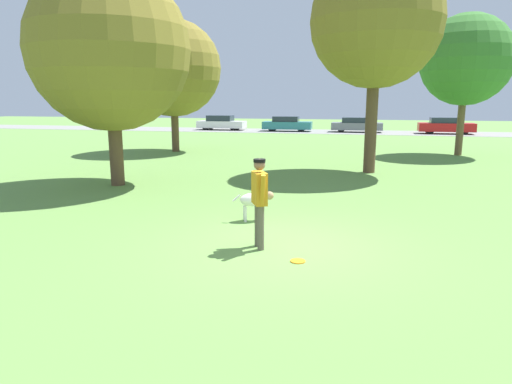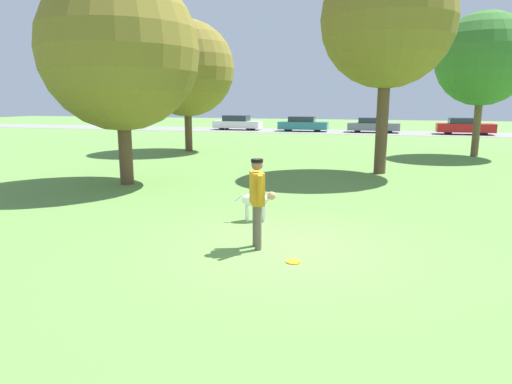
{
  "view_description": "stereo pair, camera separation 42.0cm",
  "coord_description": "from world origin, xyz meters",
  "px_view_note": "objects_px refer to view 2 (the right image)",
  "views": [
    {
      "loc": [
        1.48,
        -8.46,
        2.82
      ],
      "look_at": [
        -0.75,
        0.76,
        0.9
      ],
      "focal_mm": 32.0,
      "sensor_mm": 36.0,
      "label": 1
    },
    {
      "loc": [
        1.89,
        -8.35,
        2.82
      ],
      "look_at": [
        -0.75,
        0.76,
        0.9
      ],
      "focal_mm": 32.0,
      "sensor_mm": 36.0,
      "label": 2
    }
  ],
  "objects_px": {
    "tree_near_left": "(120,51)",
    "tree_far_left": "(187,69)",
    "dog": "(257,200)",
    "parked_car_white": "(237,123)",
    "frisbee": "(293,262)",
    "parked_car_grey": "(373,125)",
    "parked_car_teal": "(303,124)",
    "tree_mid_center": "(388,21)",
    "parked_car_red": "(465,126)",
    "person": "(257,195)",
    "tree_far_right": "(483,59)"
  },
  "relations": [
    {
      "from": "tree_near_left",
      "to": "tree_far_right",
      "type": "bearing_deg",
      "value": 42.81
    },
    {
      "from": "tree_far_left",
      "to": "parked_car_white",
      "type": "height_order",
      "value": "tree_far_left"
    },
    {
      "from": "dog",
      "to": "parked_car_grey",
      "type": "xyz_separation_m",
      "value": [
        1.56,
        31.46,
        0.15
      ]
    },
    {
      "from": "tree_far_left",
      "to": "parked_car_white",
      "type": "xyz_separation_m",
      "value": [
        -3.22,
        18.23,
        -3.81
      ]
    },
    {
      "from": "person",
      "to": "dog",
      "type": "distance_m",
      "value": 2.11
    },
    {
      "from": "tree_near_left",
      "to": "tree_far_left",
      "type": "height_order",
      "value": "tree_far_left"
    },
    {
      "from": "tree_far_right",
      "to": "tree_far_left",
      "type": "height_order",
      "value": "tree_far_left"
    },
    {
      "from": "frisbee",
      "to": "tree_far_right",
      "type": "xyz_separation_m",
      "value": [
        5.74,
        17.78,
        4.76
      ]
    },
    {
      "from": "tree_far_right",
      "to": "parked_car_grey",
      "type": "height_order",
      "value": "tree_far_right"
    },
    {
      "from": "parked_car_white",
      "to": "parked_car_teal",
      "type": "height_order",
      "value": "parked_car_white"
    },
    {
      "from": "tree_mid_center",
      "to": "dog",
      "type": "bearing_deg",
      "value": -107.78
    },
    {
      "from": "dog",
      "to": "parked_car_red",
      "type": "distance_m",
      "value": 32.39
    },
    {
      "from": "tree_far_right",
      "to": "tree_near_left",
      "type": "xyz_separation_m",
      "value": [
        -12.75,
        -11.81,
        -0.4
      ]
    },
    {
      "from": "dog",
      "to": "frisbee",
      "type": "xyz_separation_m",
      "value": [
        1.4,
        -2.55,
        -0.48
      ]
    },
    {
      "from": "parked_car_teal",
      "to": "parked_car_white",
      "type": "bearing_deg",
      "value": 174.87
    },
    {
      "from": "frisbee",
      "to": "tree_mid_center",
      "type": "bearing_deg",
      "value": 83.48
    },
    {
      "from": "tree_far_right",
      "to": "tree_mid_center",
      "type": "xyz_separation_m",
      "value": [
        -4.51,
        -7.01,
        0.9
      ]
    },
    {
      "from": "dog",
      "to": "tree_far_left",
      "type": "distance_m",
      "value": 16.01
    },
    {
      "from": "tree_mid_center",
      "to": "parked_car_grey",
      "type": "relative_size",
      "value": 1.84
    },
    {
      "from": "tree_near_left",
      "to": "parked_car_grey",
      "type": "xyz_separation_m",
      "value": [
        7.17,
        28.04,
        -3.73
      ]
    },
    {
      "from": "person",
      "to": "tree_near_left",
      "type": "relative_size",
      "value": 0.25
    },
    {
      "from": "frisbee",
      "to": "parked_car_red",
      "type": "height_order",
      "value": "parked_car_red"
    },
    {
      "from": "tree_near_left",
      "to": "parked_car_white",
      "type": "distance_m",
      "value": 28.95
    },
    {
      "from": "tree_mid_center",
      "to": "tree_near_left",
      "type": "height_order",
      "value": "tree_mid_center"
    },
    {
      "from": "parked_car_red",
      "to": "tree_far_left",
      "type": "bearing_deg",
      "value": -133.19
    },
    {
      "from": "dog",
      "to": "parked_car_white",
      "type": "height_order",
      "value": "parked_car_white"
    },
    {
      "from": "parked_car_white",
      "to": "parked_car_teal",
      "type": "bearing_deg",
      "value": -3.49
    },
    {
      "from": "parked_car_white",
      "to": "parked_car_red",
      "type": "xyz_separation_m",
      "value": [
        19.96,
        -0.48,
        0.01
      ]
    },
    {
      "from": "parked_car_red",
      "to": "tree_mid_center",
      "type": "bearing_deg",
      "value": -105.21
    },
    {
      "from": "parked_car_teal",
      "to": "parked_car_red",
      "type": "xyz_separation_m",
      "value": [
        13.56,
        -0.11,
        0.02
      ]
    },
    {
      "from": "tree_far_right",
      "to": "person",
      "type": "bearing_deg",
      "value": -110.97
    },
    {
      "from": "frisbee",
      "to": "tree_far_left",
      "type": "height_order",
      "value": "tree_far_left"
    },
    {
      "from": "tree_far_left",
      "to": "parked_car_teal",
      "type": "bearing_deg",
      "value": 79.89
    },
    {
      "from": "dog",
      "to": "tree_far_left",
      "type": "height_order",
      "value": "tree_far_left"
    },
    {
      "from": "person",
      "to": "parked_car_grey",
      "type": "height_order",
      "value": "person"
    },
    {
      "from": "parked_car_grey",
      "to": "frisbee",
      "type": "bearing_deg",
      "value": -91.09
    },
    {
      "from": "parked_car_grey",
      "to": "tree_far_right",
      "type": "bearing_deg",
      "value": -71.85
    },
    {
      "from": "frisbee",
      "to": "tree_mid_center",
      "type": "distance_m",
      "value": 12.22
    },
    {
      "from": "parked_car_grey",
      "to": "parked_car_red",
      "type": "distance_m",
      "value": 7.37
    },
    {
      "from": "parked_car_teal",
      "to": "parked_car_grey",
      "type": "height_order",
      "value": "parked_car_teal"
    },
    {
      "from": "tree_mid_center",
      "to": "parked_car_red",
      "type": "height_order",
      "value": "tree_mid_center"
    },
    {
      "from": "parked_car_teal",
      "to": "frisbee",
      "type": "bearing_deg",
      "value": -81.73
    },
    {
      "from": "tree_near_left",
      "to": "parked_car_teal",
      "type": "distance_m",
      "value": 28.1
    },
    {
      "from": "parked_car_grey",
      "to": "parked_car_teal",
      "type": "bearing_deg",
      "value": -178.88
    },
    {
      "from": "tree_far_right",
      "to": "tree_mid_center",
      "type": "relative_size",
      "value": 0.86
    },
    {
      "from": "frisbee",
      "to": "parked_car_teal",
      "type": "bearing_deg",
      "value": 100.13
    },
    {
      "from": "tree_mid_center",
      "to": "tree_far_right",
      "type": "bearing_deg",
      "value": 57.25
    },
    {
      "from": "tree_near_left",
      "to": "parked_car_white",
      "type": "relative_size",
      "value": 1.53
    },
    {
      "from": "frisbee",
      "to": "tree_far_left",
      "type": "bearing_deg",
      "value": 120.05
    },
    {
      "from": "parked_car_white",
      "to": "parked_car_teal",
      "type": "relative_size",
      "value": 1.01
    }
  ]
}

